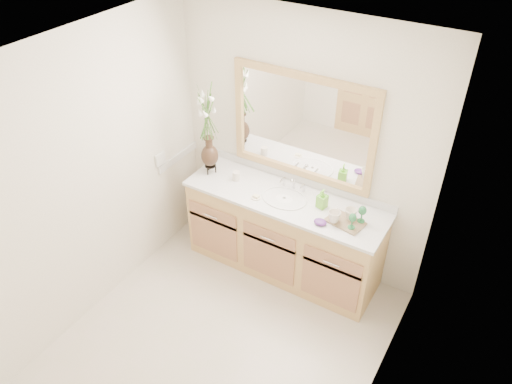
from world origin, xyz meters
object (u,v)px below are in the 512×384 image
Objects in this scene: flower_vase at (208,122)px; tray at (345,222)px; soap_bottle at (322,199)px; tumbler at (236,176)px.

flower_vase is 2.61× the size of tray.
soap_bottle is (1.12, 0.05, -0.45)m from flower_vase.
soap_bottle is 0.52× the size of tray.
flower_vase is at bearing -171.01° from tray.
flower_vase reaches higher than tumbler.
flower_vase is 1.21m from soap_bottle.
soap_bottle reaches higher than tumbler.
tray is (1.10, -0.06, -0.04)m from tumbler.
tumbler is 0.85m from soap_bottle.
tray is at bearing -3.17° from tumbler.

